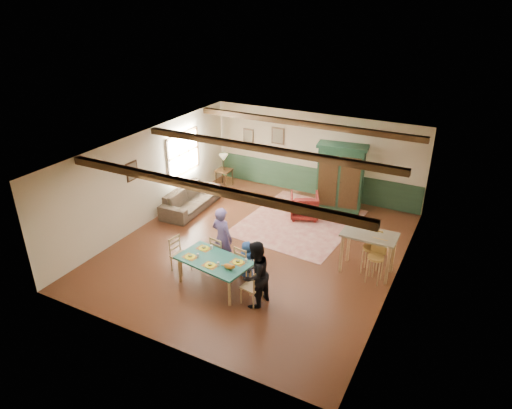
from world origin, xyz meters
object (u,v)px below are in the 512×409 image
at_px(armchair, 304,206).
at_px(end_table, 224,178).
at_px(dining_table, 214,273).
at_px(dining_chair_far_right, 245,262).
at_px(dining_chair_end_left, 181,255).
at_px(person_woman, 255,274).
at_px(cat, 229,266).
at_px(bar_stool_left, 371,253).
at_px(counter_table, 367,253).
at_px(dining_chair_far_left, 221,252).
at_px(bar_stool_right, 375,262).
at_px(armoire, 340,178).
at_px(table_lamp, 224,162).
at_px(person_man, 222,238).
at_px(dining_chair_end_right, 252,286).
at_px(person_child, 247,259).

xyz_separation_m(armchair, end_table, (-3.32, 0.93, -0.07)).
bearing_deg(dining_table, dining_chair_far_right, 52.45).
xyz_separation_m(dining_chair_end_left, person_woman, (2.18, -0.33, 0.32)).
bearing_deg(dining_chair_far_right, cat, 100.37).
bearing_deg(bar_stool_left, counter_table, -165.09).
relative_size(dining_chair_far_left, cat, 2.64).
relative_size(armchair, bar_stool_right, 0.78).
bearing_deg(armchair, armoire, -150.12).
height_order(counter_table, bar_stool_right, bar_stool_right).
distance_m(dining_table, dining_chair_far_right, 0.76).
distance_m(dining_chair_far_left, armchair, 3.54).
bearing_deg(bar_stool_left, dining_table, -141.84).
bearing_deg(dining_chair_far_right, dining_chair_end_left, 24.92).
bearing_deg(cat, counter_table, 52.04).
bearing_deg(table_lamp, dining_chair_end_left, -70.18).
height_order(dining_chair_far_left, bar_stool_right, bar_stool_right).
distance_m(table_lamp, bar_stool_left, 6.52).
bearing_deg(person_woman, person_man, -115.87).
distance_m(dining_chair_end_right, table_lamp, 6.54).
bearing_deg(dining_chair_end_left, cat, -93.37).
relative_size(counter_table, bar_stool_left, 1.15).
xyz_separation_m(dining_chair_far_left, dining_chair_end_right, (1.31, -0.86, 0.00)).
bearing_deg(person_child, person_woman, 136.74).
bearing_deg(end_table, bar_stool_right, -28.44).
bearing_deg(end_table, dining_chair_far_right, -53.84).
distance_m(dining_chair_end_left, armchair, 4.30).
height_order(dining_chair_far_left, dining_chair_far_right, same).
bearing_deg(bar_stool_right, armoire, 123.12).
distance_m(dining_chair_far_left, dining_chair_end_right, 1.57).
bearing_deg(armchair, bar_stool_left, 117.07).
distance_m(dining_chair_end_left, person_man, 1.07).
distance_m(dining_chair_end_right, person_man, 1.64).
bearing_deg(dining_chair_far_left, dining_table, 119.05).
distance_m(dining_chair_far_left, dining_chair_end_left, 0.95).
distance_m(dining_table, dining_chair_end_right, 1.06).
xyz_separation_m(dining_table, bar_stool_left, (2.99, 2.16, 0.20)).
bearing_deg(person_man, dining_table, 116.57).
xyz_separation_m(dining_chair_end_right, cat, (-0.56, -0.01, 0.34)).
bearing_deg(dining_chair_end_right, person_child, -136.85).
height_order(dining_chair_far_right, armoire, armoire).
bearing_deg(armoire, person_child, -107.18).
height_order(dining_chair_far_left, counter_table, counter_table).
bearing_deg(dining_chair_far_right, person_woman, 139.73).
height_order(dining_chair_end_left, person_child, person_child).
bearing_deg(person_child, dining_chair_end_left, 27.30).
bearing_deg(dining_chair_end_right, armoire, -173.42).
distance_m(dining_chair_end_left, counter_table, 4.43).
xyz_separation_m(person_child, armoire, (0.75, 4.49, 0.58)).
bearing_deg(dining_table, cat, -18.80).
xyz_separation_m(dining_chair_far_right, bar_stool_right, (2.72, 1.24, 0.09)).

